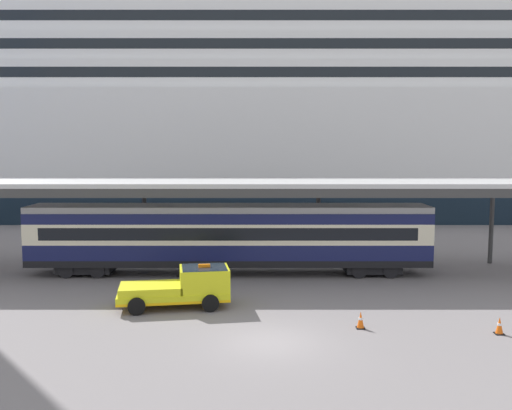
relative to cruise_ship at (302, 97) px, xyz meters
name	(u,v)px	position (x,y,z in m)	size (l,w,h in m)	color
ground_plane	(272,342)	(-4.57, -45.07, -13.16)	(400.00, 400.00, 0.00)	slate
cruise_ship	(302,97)	(0.00, 0.00, 0.00)	(153.09, 26.08, 40.06)	black
platform_canopy	(231,184)	(-6.69, -33.04, -7.85)	(44.80, 5.89, 5.52)	#BCBCBC
train_carriage	(231,235)	(-6.69, -33.43, -10.85)	(23.43, 2.81, 4.11)	black
service_truck	(187,286)	(-8.48, -40.26, -12.17)	(5.45, 2.86, 2.02)	yellow
traffic_cone_near	(502,326)	(4.78, -44.15, -12.81)	(0.36, 0.36, 0.71)	black
traffic_cone_mid	(363,320)	(-0.72, -43.43, -12.80)	(0.36, 0.36, 0.73)	black
quay_bollard	(140,299)	(-10.62, -40.78, -12.64)	(0.48, 0.48, 0.96)	black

